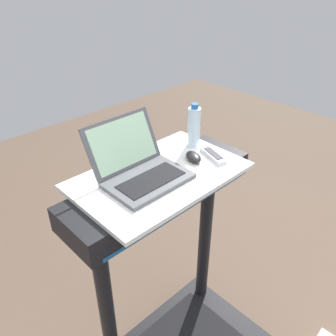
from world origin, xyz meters
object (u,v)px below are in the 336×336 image
at_px(laptop, 140,168).
at_px(tv_remote, 213,155).
at_px(water_bottle, 194,127).
at_px(computer_mouse, 193,157).

relative_size(laptop, tv_remote, 2.02).
bearing_deg(water_bottle, tv_remote, -98.68).
distance_m(laptop, computer_mouse, 0.27).
bearing_deg(water_bottle, laptop, -173.82).
height_order(computer_mouse, water_bottle, water_bottle).
height_order(laptop, computer_mouse, laptop).
bearing_deg(tv_remote, laptop, 163.30).
height_order(laptop, water_bottle, laptop).
distance_m(laptop, water_bottle, 0.38).
xyz_separation_m(computer_mouse, water_bottle, (0.11, 0.10, 0.08)).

